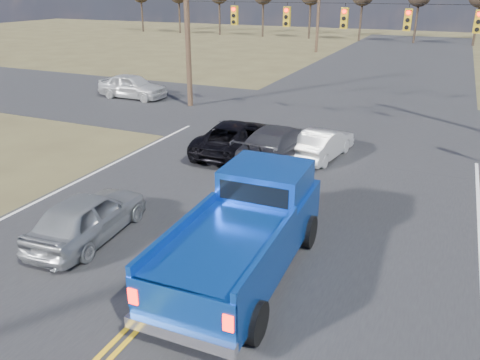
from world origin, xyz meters
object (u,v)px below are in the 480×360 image
at_px(pickup_truck, 246,231).
at_px(black_suv, 237,137).
at_px(cross_car_west, 132,86).
at_px(silver_suv, 88,216).
at_px(dgrey_car_queue, 278,143).
at_px(white_car_queue, 323,143).

bearing_deg(pickup_truck, black_suv, 114.53).
bearing_deg(cross_car_west, pickup_truck, -135.27).
relative_size(silver_suv, black_suv, 0.80).
bearing_deg(pickup_truck, dgrey_car_queue, 102.86).
height_order(pickup_truck, white_car_queue, pickup_truck).
height_order(silver_suv, dgrey_car_queue, dgrey_car_queue).
bearing_deg(white_car_queue, black_suv, 23.51).
height_order(pickup_truck, dgrey_car_queue, pickup_truck).
bearing_deg(silver_suv, cross_car_west, -62.25).
bearing_deg(pickup_truck, cross_car_west, 132.19).
bearing_deg(black_suv, cross_car_west, -35.81).
relative_size(silver_suv, white_car_queue, 1.08).
xyz_separation_m(black_suv, white_car_queue, (3.58, 0.93, -0.09)).
bearing_deg(pickup_truck, white_car_queue, 91.45).
xyz_separation_m(dgrey_car_queue, cross_car_west, (-12.70, 7.32, 0.03)).
bearing_deg(pickup_truck, silver_suv, -178.34).
xyz_separation_m(pickup_truck, silver_suv, (-4.79, -0.27, -0.45)).
distance_m(pickup_truck, dgrey_car_queue, 8.39).
height_order(dgrey_car_queue, cross_car_west, cross_car_west).
xyz_separation_m(silver_suv, white_car_queue, (4.30, 9.51, -0.08)).
distance_m(silver_suv, white_car_queue, 10.43).
distance_m(silver_suv, cross_car_west, 18.62).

